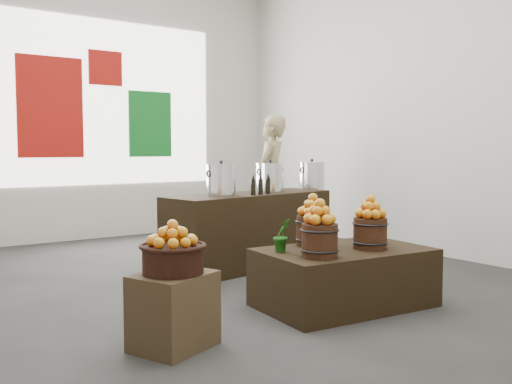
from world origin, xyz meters
TOP-DOWN VIEW (x-y plane):
  - ground at (0.00, 0.00)m, footprint 7.00×7.00m
  - back_wall at (0.00, 3.50)m, footprint 6.00×0.04m
  - back_opening at (0.30, 3.48)m, footprint 3.20×0.02m
  - deco_red_left at (-0.60, 3.47)m, footprint 0.90×0.04m
  - deco_green_right at (0.90, 3.47)m, footprint 0.70×0.04m
  - deco_red_upper at (0.20, 3.47)m, footprint 0.50×0.04m
  - crate at (-1.20, -1.35)m, footprint 0.62×0.57m
  - wicker_basket at (-1.20, -1.35)m, footprint 0.40×0.40m
  - apples_in_basket at (-1.20, -1.35)m, footprint 0.31×0.31m
  - display_table at (0.45, -1.26)m, footprint 1.48×1.00m
  - apple_bucket_front_left at (0.03, -1.42)m, footprint 0.28×0.28m
  - apples_in_bucket_front_left at (0.03, -1.42)m, footprint 0.21×0.21m
  - apple_bucket_front_right at (0.62, -1.39)m, footprint 0.28×0.28m
  - apples_in_bucket_front_right at (0.62, -1.39)m, footprint 0.21×0.21m
  - apple_bucket_rear at (0.33, -0.99)m, footprint 0.28×0.28m
  - apples_in_bucket_rear at (0.33, -0.99)m, footprint 0.21×0.21m
  - herb_garnish_right at (0.85, -1.16)m, footprint 0.27×0.25m
  - herb_garnish_left at (-0.06, -1.07)m, footprint 0.15×0.12m
  - counter at (0.71, 0.50)m, footprint 2.09×0.93m
  - stock_pot_left at (0.30, 0.44)m, footprint 0.31×0.31m
  - stock_pot_center at (1.03, 0.55)m, footprint 0.31×0.31m
  - stock_pot_right at (1.75, 0.66)m, footprint 0.31×0.31m
  - oil_cruets at (0.74, 0.30)m, footprint 0.23×0.09m
  - shopper at (1.89, 1.69)m, footprint 0.78×0.73m

SIDE VIEW (x-z plane):
  - ground at x=0.00m, z-range 0.00..0.00m
  - display_table at x=0.45m, z-range 0.00..0.49m
  - crate at x=-1.20m, z-range 0.00..0.50m
  - counter at x=0.71m, z-range 0.00..0.83m
  - wicker_basket at x=-1.20m, z-range 0.50..0.69m
  - herb_garnish_right at x=0.85m, z-range 0.49..0.74m
  - apple_bucket_front_left at x=0.03m, z-range 0.49..0.75m
  - apple_bucket_front_right at x=0.62m, z-range 0.49..0.75m
  - apple_bucket_rear at x=0.33m, z-range 0.49..0.75m
  - herb_garnish_left at x=-0.06m, z-range 0.49..0.76m
  - apples_in_basket at x=-1.20m, z-range 0.69..0.85m
  - apples_in_bucket_front_left at x=0.03m, z-range 0.75..0.93m
  - apples_in_bucket_front_right at x=0.62m, z-range 0.75..0.93m
  - apples_in_bucket_rear at x=0.33m, z-range 0.75..0.93m
  - shopper at x=1.89m, z-range 0.00..1.79m
  - oil_cruets at x=0.74m, z-range 0.83..1.06m
  - stock_pot_left at x=0.30m, z-range 0.83..1.14m
  - stock_pot_center at x=1.03m, z-range 0.83..1.14m
  - stock_pot_right at x=1.75m, z-range 0.83..1.14m
  - deco_green_right at x=0.90m, z-range 1.20..2.20m
  - deco_red_left at x=-0.60m, z-range 1.20..2.60m
  - back_wall at x=0.00m, z-range 0.00..4.00m
  - back_opening at x=0.30m, z-range 0.80..3.20m
  - deco_red_upper at x=0.20m, z-range 2.25..2.75m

